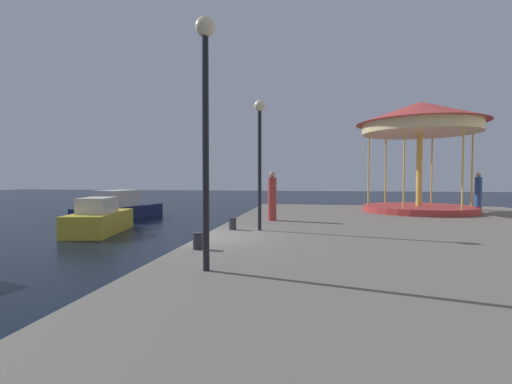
# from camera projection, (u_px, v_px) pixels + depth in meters

# --- Properties ---
(ground_plane) EXTENTS (120.00, 120.00, 0.00)m
(ground_plane) POSITION_uv_depth(u_px,v_px,m) (202.00, 262.00, 10.80)
(ground_plane) COLOR black
(quay_dock) EXTENTS (14.21, 26.21, 0.80)m
(quay_dock) POSITION_uv_depth(u_px,v_px,m) (460.00, 257.00, 9.68)
(quay_dock) COLOR slate
(quay_dock) RESTS_ON ground
(motorboat_yellow) EXTENTS (2.46, 4.39, 1.62)m
(motorboat_yellow) POSITION_uv_depth(u_px,v_px,m) (99.00, 219.00, 16.49)
(motorboat_yellow) COLOR gold
(motorboat_yellow) RESTS_ON ground
(motorboat_navy) EXTENTS (3.17, 5.99, 1.76)m
(motorboat_navy) POSITION_uv_depth(u_px,v_px,m) (120.00, 209.00, 21.92)
(motorboat_navy) COLOR #19214C
(motorboat_navy) RESTS_ON ground
(carousel) EXTENTS (6.19, 6.19, 5.48)m
(carousel) POSITION_uv_depth(u_px,v_px,m) (420.00, 130.00, 18.14)
(carousel) COLOR #B23333
(carousel) RESTS_ON quay_dock
(lamp_post_near_edge) EXTENTS (0.36, 0.36, 4.58)m
(lamp_post_near_edge) POSITION_uv_depth(u_px,v_px,m) (205.00, 100.00, 6.56)
(lamp_post_near_edge) COLOR black
(lamp_post_near_edge) RESTS_ON quay_dock
(lamp_post_mid_promenade) EXTENTS (0.36, 0.36, 4.19)m
(lamp_post_mid_promenade) POSITION_uv_depth(u_px,v_px,m) (260.00, 141.00, 11.71)
(lamp_post_mid_promenade) COLOR black
(lamp_post_mid_promenade) RESTS_ON quay_dock
(bollard_center) EXTENTS (0.24, 0.24, 0.40)m
(bollard_center) POSITION_uv_depth(u_px,v_px,m) (233.00, 224.00, 11.97)
(bollard_center) COLOR #2D2D33
(bollard_center) RESTS_ON quay_dock
(bollard_south) EXTENTS (0.24, 0.24, 0.40)m
(bollard_south) POSITION_uv_depth(u_px,v_px,m) (198.00, 241.00, 8.68)
(bollard_south) COLOR #2D2D33
(bollard_south) RESTS_ON quay_dock
(person_near_carousel) EXTENTS (0.34, 0.34, 1.96)m
(person_near_carousel) POSITION_uv_depth(u_px,v_px,m) (272.00, 197.00, 14.56)
(person_near_carousel) COLOR #B23833
(person_near_carousel) RESTS_ON quay_dock
(person_far_corner) EXTENTS (0.34, 0.34, 1.99)m
(person_far_corner) POSITION_uv_depth(u_px,v_px,m) (478.00, 192.00, 19.13)
(person_far_corner) COLOR #2D4C8C
(person_far_corner) RESTS_ON quay_dock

